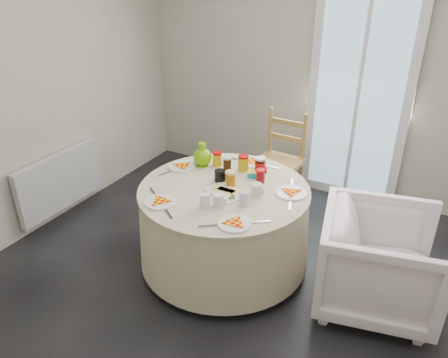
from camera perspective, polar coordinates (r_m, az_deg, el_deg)
The scene contains 14 objects.
floor at distance 3.51m, azimuth 0.60°, elevation -14.20°, with size 4.00×4.00×0.00m, color black.
wall_back at distance 4.61m, azimuth 12.78°, elevation 13.79°, with size 4.00×0.02×2.60m, color #BCB5A3.
wall_left at distance 4.11m, azimuth -25.20°, elevation 10.26°, with size 0.02×4.00×2.60m, color #BCB5A3.
glass_door at distance 4.54m, azimuth 17.14°, elevation 9.76°, with size 1.00×0.08×2.10m, color silver.
radiator at distance 4.49m, azimuth -20.49°, elevation -0.23°, with size 0.07×1.00×0.55m, color silver.
table at distance 3.55m, azimuth 0.00°, elevation -6.11°, with size 1.36×1.36×0.69m, color beige.
wooden_chair at distance 4.41m, azimuth 7.07°, elevation 2.20°, with size 0.43×0.41×0.97m, color #A28849, non-canonical shape.
armchair at distance 3.34m, azimuth 19.63°, elevation -10.00°, with size 0.80×0.75×0.83m, color white.
place_settings at distance 3.34m, azimuth 0.00°, elevation -0.46°, with size 1.26×1.26×0.02m, color silver, non-canonical shape.
jar_cluster at distance 3.55m, azimuth 1.71°, elevation 2.18°, with size 0.51×0.26×0.15m, color olive, non-canonical shape.
butter_tub at distance 3.52m, azimuth 4.19°, elevation 1.24°, with size 0.13×0.09×0.05m, color teal.
green_pitcher at distance 3.67m, azimuth -2.86°, elevation 3.89°, with size 0.16×0.16×0.20m, color #66B004, non-canonical shape.
cheese_platter at distance 3.27m, azimuth 0.14°, elevation -1.08°, with size 0.30×0.19×0.04m, color white, non-canonical shape.
mugs_glasses at distance 3.26m, azimuth 1.19°, elevation -0.46°, with size 0.64×0.64×0.12m, color gray, non-canonical shape.
Camera 1 is at (1.23, -2.33, 2.33)m, focal length 35.00 mm.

